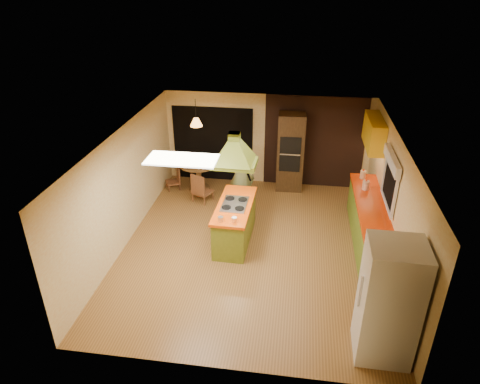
% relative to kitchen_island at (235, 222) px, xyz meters
% --- Properties ---
extents(ground, '(6.50, 6.50, 0.00)m').
position_rel_kitchen_island_xyz_m(ground, '(0.42, -0.20, -0.46)').
color(ground, olive).
rests_on(ground, ground).
extents(room_walls, '(5.50, 6.50, 6.50)m').
position_rel_kitchen_island_xyz_m(room_walls, '(0.42, -0.20, 0.79)').
color(room_walls, beige).
rests_on(room_walls, ground).
extents(ceiling_plane, '(6.50, 6.50, 0.00)m').
position_rel_kitchen_island_xyz_m(ceiling_plane, '(0.42, -0.20, 2.04)').
color(ceiling_plane, silver).
rests_on(ceiling_plane, room_walls).
extents(brick_panel, '(2.64, 0.03, 2.50)m').
position_rel_kitchen_island_xyz_m(brick_panel, '(1.67, 3.03, 0.79)').
color(brick_panel, '#381E14').
rests_on(brick_panel, ground).
extents(nook_opening, '(2.20, 0.03, 2.10)m').
position_rel_kitchen_island_xyz_m(nook_opening, '(-1.08, 3.03, 0.59)').
color(nook_opening, black).
rests_on(nook_opening, ground).
extents(right_counter, '(0.62, 3.05, 0.92)m').
position_rel_kitchen_island_xyz_m(right_counter, '(2.87, 0.40, 0.01)').
color(right_counter, olive).
rests_on(right_counter, ground).
extents(upper_cabinets, '(0.34, 1.40, 0.70)m').
position_rel_kitchen_island_xyz_m(upper_cabinets, '(2.99, 2.00, 1.49)').
color(upper_cabinets, yellow).
rests_on(upper_cabinets, room_walls).
extents(window_right, '(0.12, 1.35, 1.06)m').
position_rel_kitchen_island_xyz_m(window_right, '(3.12, 0.20, 1.32)').
color(window_right, black).
rests_on(window_right, room_walls).
extents(fluor_panel, '(1.20, 0.60, 0.03)m').
position_rel_kitchen_island_xyz_m(fluor_panel, '(-0.68, -1.40, 2.03)').
color(fluor_panel, white).
rests_on(fluor_panel, ceiling_plane).
extents(kitchen_island, '(0.77, 1.81, 0.91)m').
position_rel_kitchen_island_xyz_m(kitchen_island, '(0.00, 0.00, 0.00)').
color(kitchen_island, olive).
rests_on(kitchen_island, ground).
extents(range_hood, '(0.91, 0.67, 0.78)m').
position_rel_kitchen_island_xyz_m(range_hood, '(0.00, -0.00, 1.80)').
color(range_hood, '#5F6B1A').
rests_on(range_hood, ceiling_plane).
extents(man, '(0.73, 0.53, 1.86)m').
position_rel_kitchen_island_xyz_m(man, '(-0.05, 1.25, 0.47)').
color(man, brown).
rests_on(man, ground).
extents(refrigerator, '(0.82, 0.78, 1.98)m').
position_rel_kitchen_island_xyz_m(refrigerator, '(2.72, -2.76, 0.53)').
color(refrigerator, white).
rests_on(refrigerator, ground).
extents(wall_oven, '(0.72, 0.63, 2.10)m').
position_rel_kitchen_island_xyz_m(wall_oven, '(1.07, 2.74, 0.60)').
color(wall_oven, '#452D16').
rests_on(wall_oven, ground).
extents(dining_table, '(1.02, 1.02, 0.77)m').
position_rel_kitchen_island_xyz_m(dining_table, '(-1.34, 2.33, 0.08)').
color(dining_table, brown).
rests_on(dining_table, ground).
extents(chair_left, '(0.48, 0.48, 0.64)m').
position_rel_kitchen_island_xyz_m(chair_left, '(-2.04, 2.23, -0.13)').
color(chair_left, brown).
rests_on(chair_left, ground).
extents(chair_near, '(0.57, 0.57, 0.79)m').
position_rel_kitchen_island_xyz_m(chair_near, '(-1.09, 1.68, -0.06)').
color(chair_near, brown).
rests_on(chair_near, ground).
extents(pendant_lamp, '(0.42, 0.42, 0.21)m').
position_rel_kitchen_island_xyz_m(pendant_lamp, '(-1.34, 2.33, 1.44)').
color(pendant_lamp, '#FF9E3F').
rests_on(pendant_lamp, ceiling_plane).
extents(canister_large, '(0.17, 0.17, 0.20)m').
position_rel_kitchen_island_xyz_m(canister_large, '(2.82, 1.66, 0.56)').
color(canister_large, beige).
rests_on(canister_large, right_counter).
extents(canister_medium, '(0.15, 0.15, 0.21)m').
position_rel_kitchen_island_xyz_m(canister_medium, '(2.82, 1.08, 0.57)').
color(canister_medium, beige).
rests_on(canister_medium, right_counter).
extents(canister_small, '(0.13, 0.13, 0.14)m').
position_rel_kitchen_island_xyz_m(canister_small, '(2.82, 1.04, 0.54)').
color(canister_small, '#FEE5CC').
rests_on(canister_small, right_counter).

